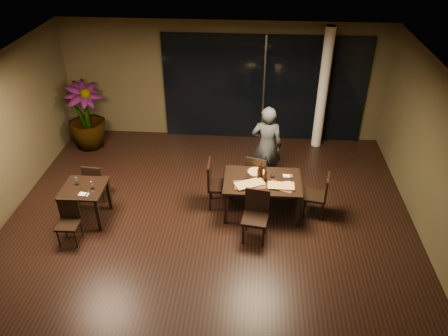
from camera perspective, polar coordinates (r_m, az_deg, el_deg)
ground at (r=8.39m, az=-2.14°, el=-8.64°), size 8.00×8.00×0.00m
wall_back at (r=11.10m, az=-0.02°, el=11.33°), size 8.00×0.10×3.00m
ceiling at (r=6.79m, az=-2.66°, el=10.87°), size 8.00×8.00×0.04m
window_panel at (r=11.05m, az=5.21°, el=10.25°), size 5.00×0.06×2.70m
column at (r=10.82m, az=12.79°, el=9.94°), size 0.24×0.24×3.00m
main_table at (r=8.58m, az=5.01°, el=-2.02°), size 1.50×1.00×0.75m
side_table at (r=8.79m, az=-17.77°, el=-3.11°), size 0.80×0.80×0.75m
chair_main_far at (r=9.16m, az=4.31°, el=-0.62°), size 0.54×0.54×0.94m
chair_main_near at (r=8.04m, az=4.19°, el=-5.79°), size 0.52×0.52×0.98m
chair_main_left at (r=8.76m, az=-1.11°, el=-1.85°), size 0.49×0.49×1.03m
chair_main_right at (r=8.75m, az=12.42°, el=-3.25°), size 0.50×0.50×0.92m
chair_side_far at (r=9.35m, az=-16.47°, el=-1.57°), size 0.44×0.44×0.87m
chair_side_near at (r=8.48m, az=-19.62°, el=-6.29°), size 0.40×0.40×0.84m
diner at (r=9.38m, az=5.58°, el=2.90°), size 0.65×0.46×1.82m
potted_plant at (r=11.31m, az=-17.61°, el=6.48°), size 1.28×1.28×1.67m
pizza_board_left at (r=8.38m, az=3.38°, el=-2.19°), size 0.64×0.38×0.01m
pizza_board_right at (r=8.38m, az=7.44°, el=-2.44°), size 0.57×0.46×0.01m
oblong_pizza_left at (r=8.37m, az=3.38°, el=-2.10°), size 0.60×0.45×0.02m
oblong_pizza_right at (r=8.37m, az=7.45°, el=-2.35°), size 0.49×0.24×0.02m
round_pizza at (r=8.76m, az=4.23°, el=-0.52°), size 0.34×0.34×0.01m
bottle_a at (r=8.48m, az=4.58°, el=-0.57°), size 0.07×0.07×0.31m
bottle_b at (r=8.45m, az=5.45°, el=-0.91°), size 0.06×0.06×0.28m
bottle_c at (r=8.52m, az=4.87°, el=-0.32°), size 0.07×0.07×0.33m
tumbler_left at (r=8.55m, az=3.17°, el=-1.10°), size 0.07×0.07×0.09m
tumbler_right at (r=8.62m, az=6.36°, el=-0.91°), size 0.08×0.08×0.10m
napkin_near at (r=8.50m, az=8.49°, el=-1.97°), size 0.18×0.11×0.01m
napkin_far at (r=8.71m, az=8.32°, el=-1.03°), size 0.18×0.10×0.01m
wine_glass_a at (r=8.80m, az=-18.72°, el=-1.60°), size 0.08×0.08×0.17m
wine_glass_b at (r=8.60m, az=-16.90°, el=-2.15°), size 0.07×0.07×0.16m
side_napkin at (r=8.52m, az=-17.86°, el=-3.29°), size 0.19×0.13×0.01m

